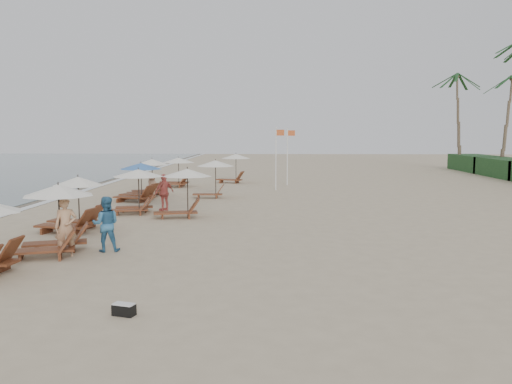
{
  "coord_description": "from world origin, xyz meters",
  "views": [
    {
      "loc": [
        1.46,
        -17.42,
        3.85
      ],
      "look_at": [
        0.72,
        5.48,
        1.3
      ],
      "focal_mm": 37.36,
      "sensor_mm": 36.0,
      "label": 1
    }
  ],
  "objects_px": {
    "inland_station_1": "(213,173)",
    "lounger_station_5": "(148,179)",
    "beachgoer_near": "(66,227)",
    "lounger_station_2": "(71,207)",
    "beachgoer_far_a": "(164,192)",
    "lounger_station_3": "(135,188)",
    "beachgoer_far_b": "(152,186)",
    "inland_station_0": "(182,188)",
    "lounger_station_4": "(137,182)",
    "duffel_bag": "(124,309)",
    "lounger_station_1": "(52,221)",
    "inland_station_2": "(233,165)",
    "lounger_station_6": "(175,172)",
    "beachgoer_mid_a": "(106,224)",
    "flag_pole_near": "(276,155)"
  },
  "relations": [
    {
      "from": "inland_station_0",
      "to": "lounger_station_2",
      "type": "bearing_deg",
      "value": -138.36
    },
    {
      "from": "inland_station_0",
      "to": "beachgoer_far_a",
      "type": "xyz_separation_m",
      "value": [
        -1.26,
        2.12,
        -0.46
      ]
    },
    {
      "from": "inland_station_2",
      "to": "beachgoer_far_a",
      "type": "xyz_separation_m",
      "value": [
        -2.29,
        -14.91,
        -0.45
      ]
    },
    {
      "from": "inland_station_1",
      "to": "lounger_station_5",
      "type": "bearing_deg",
      "value": 167.43
    },
    {
      "from": "lounger_station_3",
      "to": "inland_station_0",
      "type": "xyz_separation_m",
      "value": [
        2.48,
        -1.19,
        0.17
      ]
    },
    {
      "from": "lounger_station_3",
      "to": "beachgoer_near",
      "type": "relative_size",
      "value": 1.4
    },
    {
      "from": "lounger_station_4",
      "to": "beachgoer_far_a",
      "type": "height_order",
      "value": "lounger_station_4"
    },
    {
      "from": "beachgoer_far_b",
      "to": "duffel_bag",
      "type": "height_order",
      "value": "beachgoer_far_b"
    },
    {
      "from": "inland_station_0",
      "to": "duffel_bag",
      "type": "height_order",
      "value": "inland_station_0"
    },
    {
      "from": "inland_station_1",
      "to": "inland_station_2",
      "type": "bearing_deg",
      "value": 87.11
    },
    {
      "from": "lounger_station_5",
      "to": "lounger_station_1",
      "type": "bearing_deg",
      "value": -87.49
    },
    {
      "from": "lounger_station_4",
      "to": "beachgoer_far_b",
      "type": "xyz_separation_m",
      "value": [
        0.55,
        1.24,
        -0.34
      ]
    },
    {
      "from": "lounger_station_4",
      "to": "lounger_station_5",
      "type": "height_order",
      "value": "lounger_station_5"
    },
    {
      "from": "inland_station_1",
      "to": "beachgoer_near",
      "type": "xyz_separation_m",
      "value": [
        -2.9,
        -15.2,
        -0.56
      ]
    },
    {
      "from": "lounger_station_5",
      "to": "lounger_station_6",
      "type": "bearing_deg",
      "value": 83.11
    },
    {
      "from": "lounger_station_6",
      "to": "beachgoer_far_a",
      "type": "distance_m",
      "value": 11.87
    },
    {
      "from": "beachgoer_far_b",
      "to": "beachgoer_near",
      "type": "bearing_deg",
      "value": -157.07
    },
    {
      "from": "lounger_station_2",
      "to": "lounger_station_3",
      "type": "distance_m",
      "value": 4.79
    },
    {
      "from": "lounger_station_4",
      "to": "inland_station_2",
      "type": "relative_size",
      "value": 1.02
    },
    {
      "from": "lounger_station_5",
      "to": "inland_station_2",
      "type": "xyz_separation_m",
      "value": [
        4.58,
        8.63,
        0.32
      ]
    },
    {
      "from": "lounger_station_6",
      "to": "inland_station_1",
      "type": "height_order",
      "value": "inland_station_1"
    },
    {
      "from": "lounger_station_3",
      "to": "inland_station_0",
      "type": "relative_size",
      "value": 0.95
    },
    {
      "from": "duffel_bag",
      "to": "inland_station_2",
      "type": "bearing_deg",
      "value": 89.89
    },
    {
      "from": "beachgoer_mid_a",
      "to": "beachgoer_far_a",
      "type": "distance_m",
      "value": 9.14
    },
    {
      "from": "lounger_station_2",
      "to": "beachgoer_far_a",
      "type": "relative_size",
      "value": 1.43
    },
    {
      "from": "beachgoer_near",
      "to": "duffel_bag",
      "type": "xyz_separation_m",
      "value": [
        3.32,
        -5.38,
        -0.79
      ]
    },
    {
      "from": "inland_station_0",
      "to": "lounger_station_4",
      "type": "bearing_deg",
      "value": 121.5
    },
    {
      "from": "beachgoer_far_b",
      "to": "lounger_station_3",
      "type": "bearing_deg",
      "value": -154.3
    },
    {
      "from": "lounger_station_1",
      "to": "beachgoer_near",
      "type": "height_order",
      "value": "lounger_station_1"
    },
    {
      "from": "lounger_station_2",
      "to": "lounger_station_4",
      "type": "relative_size",
      "value": 0.94
    },
    {
      "from": "flag_pole_near",
      "to": "lounger_station_2",
      "type": "bearing_deg",
      "value": -118.02
    },
    {
      "from": "lounger_station_6",
      "to": "beachgoer_near",
      "type": "height_order",
      "value": "lounger_station_6"
    },
    {
      "from": "lounger_station_2",
      "to": "beachgoer_far_a",
      "type": "xyz_separation_m",
      "value": [
        2.56,
        5.51,
        -0.03
      ]
    },
    {
      "from": "flag_pole_near",
      "to": "duffel_bag",
      "type": "bearing_deg",
      "value": -97.68
    },
    {
      "from": "beachgoer_near",
      "to": "lounger_station_2",
      "type": "bearing_deg",
      "value": 86.86
    },
    {
      "from": "lounger_station_4",
      "to": "beachgoer_near",
      "type": "distance_m",
      "value": 13.62
    },
    {
      "from": "flag_pole_near",
      "to": "inland_station_0",
      "type": "bearing_deg",
      "value": -109.99
    },
    {
      "from": "lounger_station_2",
      "to": "beachgoer_mid_a",
      "type": "relative_size",
      "value": 1.45
    },
    {
      "from": "lounger_station_4",
      "to": "duffel_bag",
      "type": "bearing_deg",
      "value": -76.47
    },
    {
      "from": "lounger_station_1",
      "to": "lounger_station_2",
      "type": "xyz_separation_m",
      "value": [
        -0.97,
        4.18,
        -0.14
      ]
    },
    {
      "from": "lounger_station_4",
      "to": "beachgoer_near",
      "type": "relative_size",
      "value": 1.51
    },
    {
      "from": "lounger_station_6",
      "to": "inland_station_1",
      "type": "relative_size",
      "value": 1.07
    },
    {
      "from": "duffel_bag",
      "to": "beachgoer_far_b",
      "type": "bearing_deg",
      "value": 101.23
    },
    {
      "from": "lounger_station_4",
      "to": "lounger_station_1",
      "type": "bearing_deg",
      "value": -86.86
    },
    {
      "from": "lounger_station_1",
      "to": "beachgoer_far_a",
      "type": "distance_m",
      "value": 9.82
    },
    {
      "from": "beachgoer_near",
      "to": "beachgoer_far_b",
      "type": "relative_size",
      "value": 1.23
    },
    {
      "from": "inland_station_0",
      "to": "duffel_bag",
      "type": "xyz_separation_m",
      "value": [
        0.97,
        -13.09,
        -1.24
      ]
    },
    {
      "from": "lounger_station_1",
      "to": "inland_station_2",
      "type": "xyz_separation_m",
      "value": [
        3.88,
        24.6,
        0.29
      ]
    },
    {
      "from": "beachgoer_far_b",
      "to": "flag_pole_near",
      "type": "distance_m",
      "value": 8.98
    },
    {
      "from": "lounger_station_2",
      "to": "inland_station_2",
      "type": "height_order",
      "value": "inland_station_2"
    }
  ]
}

